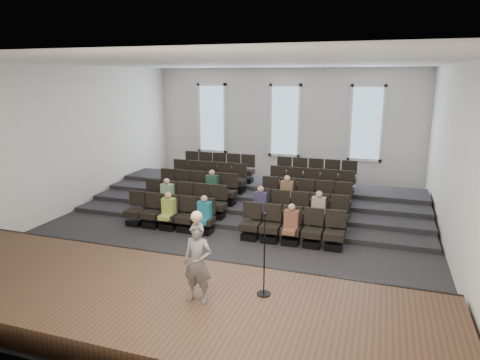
# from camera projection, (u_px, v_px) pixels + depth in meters

# --- Properties ---
(ground) EXTENTS (14.00, 14.00, 0.00)m
(ground) POSITION_uv_depth(u_px,v_px,m) (234.00, 230.00, 13.28)
(ground) COLOR black
(ground) RESTS_ON ground
(ceiling) EXTENTS (12.00, 14.00, 0.02)m
(ceiling) POSITION_uv_depth(u_px,v_px,m) (233.00, 63.00, 12.09)
(ceiling) COLOR white
(ceiling) RESTS_ON ground
(wall_back) EXTENTS (12.00, 0.04, 5.00)m
(wall_back) POSITION_uv_depth(u_px,v_px,m) (285.00, 125.00, 19.15)
(wall_back) COLOR silver
(wall_back) RESTS_ON ground
(wall_front) EXTENTS (12.00, 0.04, 5.00)m
(wall_front) POSITION_uv_depth(u_px,v_px,m) (73.00, 227.00, 6.22)
(wall_front) COLOR silver
(wall_front) RESTS_ON ground
(wall_left) EXTENTS (0.04, 14.00, 5.00)m
(wall_left) POSITION_uv_depth(u_px,v_px,m) (67.00, 141.00, 14.54)
(wall_left) COLOR silver
(wall_left) RESTS_ON ground
(wall_right) EXTENTS (0.04, 14.00, 5.00)m
(wall_right) POSITION_uv_depth(u_px,v_px,m) (457.00, 163.00, 10.83)
(wall_right) COLOR silver
(wall_right) RESTS_ON ground
(stage) EXTENTS (11.80, 3.60, 0.50)m
(stage) POSITION_uv_depth(u_px,v_px,m) (149.00, 302.00, 8.52)
(stage) COLOR #47311E
(stage) RESTS_ON ground
(stage_lip) EXTENTS (11.80, 0.06, 0.52)m
(stage_lip) POSITION_uv_depth(u_px,v_px,m) (187.00, 266.00, 10.15)
(stage_lip) COLOR black
(stage_lip) RESTS_ON ground
(risers) EXTENTS (11.80, 4.80, 0.60)m
(risers) POSITION_uv_depth(u_px,v_px,m) (261.00, 197.00, 16.15)
(risers) COLOR black
(risers) RESTS_ON ground
(seating_rows) EXTENTS (6.80, 4.70, 1.67)m
(seating_rows) POSITION_uv_depth(u_px,v_px,m) (248.00, 196.00, 14.54)
(seating_rows) COLOR black
(seating_rows) RESTS_ON ground
(windows) EXTENTS (8.44, 0.10, 3.24)m
(windows) POSITION_uv_depth(u_px,v_px,m) (285.00, 121.00, 19.04)
(windows) COLOR white
(windows) RESTS_ON wall_back
(audience) EXTENTS (5.45, 2.64, 1.10)m
(audience) POSITION_uv_depth(u_px,v_px,m) (237.00, 202.00, 13.38)
(audience) COLOR #99B448
(audience) RESTS_ON seating_rows
(speaker) EXTENTS (0.56, 0.37, 1.53)m
(speaker) POSITION_uv_depth(u_px,v_px,m) (198.00, 263.00, 7.94)
(speaker) COLOR slate
(speaker) RESTS_ON stage
(mic_stand) EXTENTS (0.28, 0.28, 1.68)m
(mic_stand) POSITION_uv_depth(u_px,v_px,m) (264.00, 271.00, 8.22)
(mic_stand) COLOR black
(mic_stand) RESTS_ON stage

